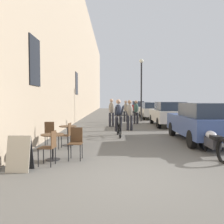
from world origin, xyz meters
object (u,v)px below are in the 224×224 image
object	(u,v)px
sandwich_board_sign	(20,153)
parked_motorcycle	(212,143)
cafe_chair_near_toward_wall	(50,145)
pedestrian_near	(130,113)
pedestrian_far	(136,111)
parked_car_third	(151,110)
pedestrian_furthest	(126,110)
parked_car_fourth	(142,108)
cafe_table_near	(53,141)
parked_car_second	(168,114)
cafe_chair_near_toward_street	(76,141)
cafe_table_mid	(68,131)
pedestrian_mid	(111,111)
street_lamp	(141,82)
cafe_chair_mid_toward_street	(67,134)
cyclist_on_bicycle	(119,119)
parked_car_fifth	(138,106)
cafe_chair_mid_toward_wall	(50,132)
parked_car_nearest	(202,122)

from	to	relation	value
sandwich_board_sign	parked_motorcycle	bearing A→B (deg)	15.74
cafe_chair_near_toward_wall	pedestrian_near	distance (m)	7.47
pedestrian_far	parked_car_third	distance (m)	5.17
pedestrian_furthest	parked_car_fourth	xyz separation A→B (m)	(2.48, 8.98, -0.17)
cafe_table_near	parked_car_second	world-z (taller)	parked_car_second
parked_car_third	cafe_chair_near_toward_wall	bearing A→B (deg)	-108.43
cafe_chair_near_toward_street	cafe_table_mid	xyz separation A→B (m)	(-0.61, 2.02, 0.00)
pedestrian_mid	parked_car_second	size ratio (longest dim) A/B	0.40
cafe_table_near	street_lamp	world-z (taller)	street_lamp
cafe_chair_near_toward_street	parked_car_second	xyz separation A→B (m)	(4.66, 8.61, 0.29)
pedestrian_mid	parked_motorcycle	size ratio (longest dim) A/B	0.82
cafe_chair_mid_toward_street	cafe_table_mid	bearing A→B (deg)	97.07
cafe_table_mid	cyclist_on_bicycle	distance (m)	3.05
street_lamp	parked_car_fifth	xyz separation A→B (m)	(1.34, 14.94, -2.31)
street_lamp	parked_car_fifth	size ratio (longest dim) A/B	1.12
cafe_chair_mid_toward_street	parked_car_fourth	bearing A→B (deg)	75.15
pedestrian_far	parked_car_second	xyz separation A→B (m)	(1.96, -1.24, -0.12)
cafe_chair_mid_toward_street	pedestrian_near	distance (m)	5.57
cafe_chair_near_toward_street	cafe_chair_mid_toward_wall	bearing A→B (deg)	122.58
parked_car_second	parked_car_fourth	world-z (taller)	parked_car_second
pedestrian_near	parked_car_fifth	xyz separation A→B (m)	(2.68, 20.50, -0.15)
cyclist_on_bicycle	parked_car_second	distance (m)	5.40
pedestrian_mid	pedestrian_furthest	distance (m)	3.64
cafe_chair_near_toward_street	pedestrian_mid	distance (m)	8.27
parked_car_fourth	parked_car_fifth	xyz separation A→B (m)	(0.10, 6.22, 0.04)
cafe_table_mid	pedestrian_near	xyz separation A→B (m)	(2.60, 4.33, 0.43)
cyclist_on_bicycle	parked_car_fifth	distance (m)	22.75
cafe_table_near	pedestrian_furthest	distance (m)	12.06
sandwich_board_sign	parked_motorcycle	size ratio (longest dim) A/B	0.39
parked_car_third	parked_motorcycle	size ratio (longest dim) A/B	1.94
cafe_chair_near_toward_street	street_lamp	world-z (taller)	street_lamp
sandwich_board_sign	pedestrian_mid	distance (m)	9.56
street_lamp	parked_motorcycle	size ratio (longest dim) A/B	2.28
parked_car_nearest	parked_car_fourth	size ratio (longest dim) A/B	1.06
cafe_chair_mid_toward_street	cyclist_on_bicycle	size ratio (longest dim) A/B	0.51
cafe_table_mid	parked_motorcycle	distance (m)	4.91
cafe_chair_mid_toward_wall	parked_car_second	xyz separation A→B (m)	(5.90, 6.67, 0.29)
cafe_table_mid	street_lamp	size ratio (longest dim) A/B	0.15
cafe_chair_mid_toward_street	pedestrian_mid	world-z (taller)	pedestrian_mid
parked_motorcycle	parked_car_nearest	bearing A→B (deg)	75.56
sandwich_board_sign	parked_car_fifth	bearing A→B (deg)	78.24
cafe_table_near	cyclist_on_bicycle	size ratio (longest dim) A/B	0.41
parked_car_third	cyclist_on_bicycle	bearing A→B (deg)	-107.33
parked_car_fourth	parked_motorcycle	world-z (taller)	parked_car_fourth
pedestrian_far	parked_car_third	xyz separation A→B (m)	(1.84, 4.83, -0.17)
cafe_chair_mid_toward_street	parked_car_fifth	bearing A→B (deg)	78.46
pedestrian_near	parked_car_nearest	xyz separation A→B (m)	(2.65, -3.55, -0.14)
cyclist_on_bicycle	pedestrian_near	size ratio (longest dim) A/B	1.05
cafe_chair_near_toward_wall	cyclist_on_bicycle	xyz separation A→B (m)	(1.89, 5.01, 0.29)
pedestrian_far	street_lamp	distance (m)	3.07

